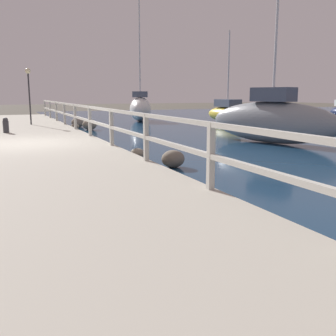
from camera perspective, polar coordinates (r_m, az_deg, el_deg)
ground_plane at (r=12.81m, az=-19.76°, el=1.99°), size 120.00×120.00×0.00m
dock_walkway at (r=12.79m, az=-19.80°, el=2.69°), size 4.76×36.00×0.31m
railing at (r=13.04m, az=-9.93°, el=7.19°), size 0.10×32.50×1.06m
boulder_water_edge at (r=9.72m, az=0.74°, el=1.34°), size 0.58×0.53×0.44m
boulder_upstream at (r=20.45m, az=-11.31°, el=6.21°), size 0.73×0.65×0.54m
boulder_downstream at (r=22.23m, az=-12.93°, el=6.48°), size 0.72×0.65×0.54m
boulder_near_dock at (r=11.05m, az=-4.47°, el=2.10°), size 0.41×0.37×0.31m
boulder_far_strip at (r=20.57m, az=-13.36°, el=5.85°), size 0.43×0.39×0.33m
mooring_bollard at (r=16.60m, az=-22.48°, el=5.78°), size 0.22×0.22×0.59m
dock_lamp at (r=20.62m, az=-19.59°, el=11.65°), size 0.26×0.26×2.71m
sailboat_yellow at (r=25.72m, az=8.61°, el=7.93°), size 1.44×4.16×5.68m
sailboat_white at (r=26.71m, az=-4.04°, el=8.67°), size 2.74×4.14×7.72m
sailboat_gray at (r=15.07m, az=14.87°, el=6.74°), size 2.85×5.46×8.44m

